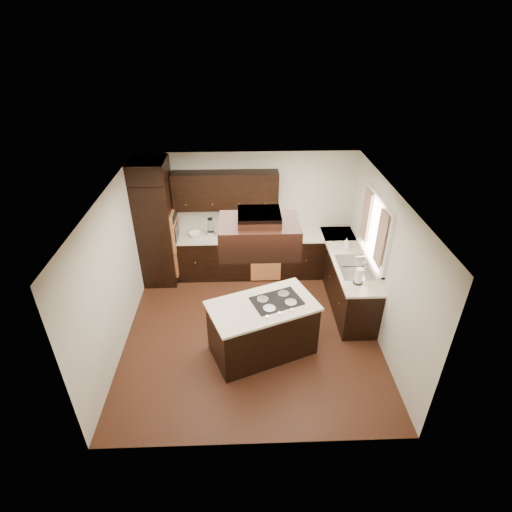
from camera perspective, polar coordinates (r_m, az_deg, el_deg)
The scene contains 30 objects.
floor at distance 6.98m, azimuth -0.65°, elevation -10.77°, with size 4.20×4.20×0.02m, color #5A2F1B.
ceiling at distance 5.62m, azimuth -0.81°, elevation 8.71°, with size 4.20×4.20×0.02m, color white.
wall_back at distance 8.06m, azimuth -1.10°, elevation 6.16°, with size 4.20×0.02×2.50m, color beige.
wall_front at distance 4.60m, azimuth -0.03°, elevation -16.66°, with size 4.20×0.02×2.50m, color beige.
wall_left at distance 6.53m, azimuth -19.59°, elevation -2.34°, with size 0.02×4.20×2.50m, color beige.
wall_right at distance 6.60m, azimuth 17.93°, elevation -1.63°, with size 0.02×4.20×2.50m, color beige.
oven_column at distance 7.96m, azimuth -13.94°, elevation 3.31°, with size 0.65×0.75×2.12m, color black.
wall_oven_face at distance 7.86m, azimuth -11.49°, elevation 3.77°, with size 0.05×0.62×0.78m, color #D68549.
base_cabinets_back at distance 8.17m, azimuth -0.76°, elevation 0.09°, with size 2.93×0.60×0.88m, color black.
base_cabinets_right at distance 7.65m, azimuth 12.76°, elevation -3.15°, with size 0.60×2.40×0.88m, color black.
countertop_back at distance 7.93m, azimuth -0.78°, elevation 2.88°, with size 2.93×0.63×0.04m, color #EAE4C5.
countertop_right at distance 7.41m, azimuth 13.06°, elevation -0.21°, with size 0.63×2.40×0.04m, color #EAE4C5.
upper_cabinets at distance 7.68m, azimuth -4.37°, elevation 9.31°, with size 2.00×0.34×0.72m, color black.
dishwasher_front at distance 7.95m, azimuth 1.41°, elevation -1.24°, with size 0.60×0.05×0.72m, color #D68549.
window_frame at distance 6.84m, azimuth 16.78°, elevation 3.68°, with size 0.06×1.32×1.12m, color white.
window_pane at distance 6.85m, azimuth 17.00°, elevation 3.68°, with size 0.00×1.20×1.00m, color white.
curtain_left at distance 6.45m, azimuth 17.39°, elevation 2.34°, with size 0.02×0.34×0.90m, color beige.
curtain_right at distance 7.16m, azimuth 15.43°, elevation 5.59°, with size 0.02×0.34×0.90m, color beige.
sink_rim at distance 7.11m, azimuth 13.84°, elevation -1.51°, with size 0.52×0.84×0.01m, color silver.
island at distance 6.36m, azimuth 0.92°, elevation -10.41°, with size 1.55×0.85×0.88m, color black.
island_top at distance 6.06m, azimuth 0.96°, elevation -7.15°, with size 1.61×0.90×0.04m, color #EAE4C5.
cooktop at distance 6.13m, azimuth 2.97°, elevation -6.41°, with size 0.73×0.49×0.01m, color black.
range_hood at distance 5.28m, azimuth 0.45°, elevation 2.92°, with size 1.05×0.72×0.42m, color black.
hood_duct at distance 5.15m, azimuth 0.46°, elevation 5.62°, with size 0.55×0.50×0.13m, color black.
blender_base at distance 7.91m, azimuth -6.44°, elevation 3.18°, with size 0.15×0.15×0.10m, color silver.
blender_pitcher at distance 7.83m, azimuth -6.52°, elevation 4.34°, with size 0.13×0.13×0.26m, color silver.
spice_rack at distance 7.76m, azimuth -3.74°, elevation 3.70°, with size 0.40×0.10×0.33m, color black.
mixing_bowl at distance 7.97m, azimuth -8.59°, elevation 3.09°, with size 0.27×0.27×0.07m, color white.
soap_bottle at distance 7.61m, azimuth 12.76°, elevation 1.79°, with size 0.09×0.09×0.20m, color white.
paper_towel at distance 6.64m, azimuth 14.48°, elevation -2.80°, with size 0.13×0.13×0.27m, color white.
Camera 1 is at (-0.11, -5.19, 4.66)m, focal length 28.00 mm.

